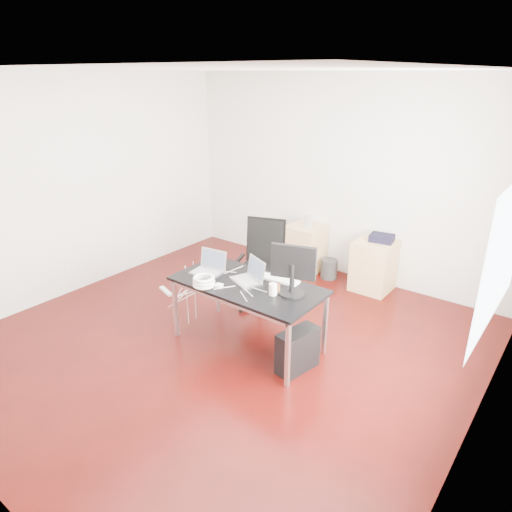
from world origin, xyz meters
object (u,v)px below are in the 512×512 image
Objects in this scene: filing_cabinet_left at (305,248)px; pc_tower at (298,350)px; filing_cabinet_right at (374,266)px; office_chair at (262,260)px; desk at (248,288)px.

filing_cabinet_left reaches higher than pc_tower.
pc_tower is at bearing -85.37° from filing_cabinet_right.
office_chair is 1.28m from filing_cabinet_left.
office_chair is at bearing 117.59° from desk.
desk is 2.29× the size of filing_cabinet_left.
desk is 2.29× the size of filing_cabinet_right.
desk is 2.20m from filing_cabinet_right.
desk is 1.48× the size of office_chair.
pc_tower is (1.13, -0.93, -0.39)m from office_chair.
desk is 3.56× the size of pc_tower.
office_chair is at bearing 152.13° from pc_tower.
pc_tower is at bearing -59.30° from office_chair.
office_chair reaches higher than desk.
filing_cabinet_left is at bearing 180.00° from filing_cabinet_right.
office_chair is at bearing -83.96° from filing_cabinet_left.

